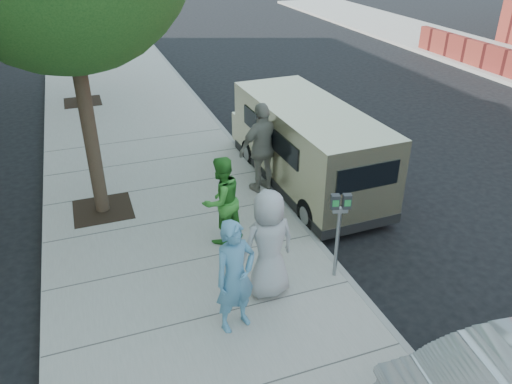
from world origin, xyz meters
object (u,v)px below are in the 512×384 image
person_gray_shirt (269,244)px  person_striped_polo (263,148)px  person_officer (235,277)px  parking_meter (339,218)px  person_green_shirt (222,200)px  van (306,144)px

person_gray_shirt → person_striped_polo: 3.56m
person_officer → person_striped_polo: (1.91, 3.92, 0.11)m
parking_meter → person_green_shirt: size_ratio=0.92×
van → person_officer: size_ratio=2.94×
person_green_shirt → person_striped_polo: size_ratio=0.84×
person_officer → parking_meter: bearing=0.4°
person_gray_shirt → person_striped_polo: person_striped_polo is taller
parking_meter → person_officer: bearing=-147.1°
van → person_green_shirt: van is taller
person_officer → person_green_shirt: bearing=62.6°
van → person_green_shirt: bearing=-146.7°
van → person_gray_shirt: bearing=-124.9°
van → person_green_shirt: (-2.53, -1.78, -0.03)m
person_green_shirt → person_gray_shirt: 1.73m
van → person_gray_shirt: 4.17m
van → parking_meter: bearing=-108.5°
person_officer → person_striped_polo: size_ratio=0.89×
van → person_green_shirt: 3.09m
parking_meter → person_gray_shirt: bearing=-162.9°
person_green_shirt → van: bearing=-167.6°
parking_meter → person_officer: 2.05m
parking_meter → van: (1.05, 3.48, -0.26)m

